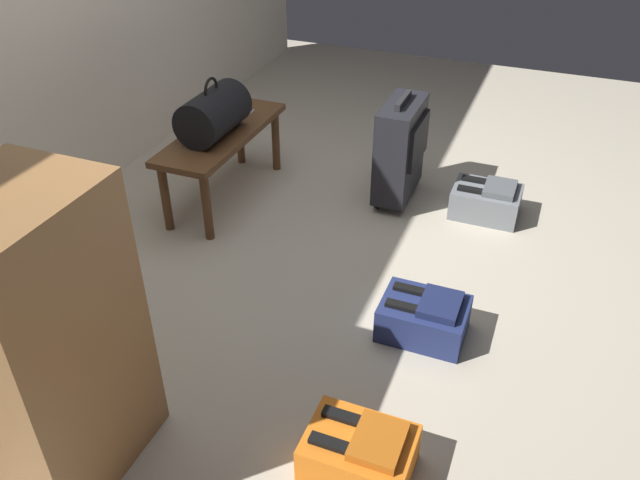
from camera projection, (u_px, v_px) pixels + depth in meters
name	position (u px, v px, depth m)	size (l,w,h in m)	color
ground_plane	(323.00, 244.00, 3.52)	(6.60, 6.60, 0.00)	#B2A893
bench	(223.00, 141.00, 3.74)	(1.00, 0.36, 0.44)	brown
duffel_bag_black	(213.00, 113.00, 3.58)	(0.44, 0.26, 0.34)	black
cell_phone	(241.00, 110.00, 3.93)	(0.07, 0.14, 0.01)	silver
suitcase_upright_charcoal	(400.00, 148.00, 3.74)	(0.45, 0.22, 0.65)	black
backpack_grey	(486.00, 201.00, 3.72)	(0.28, 0.38, 0.21)	slate
backpack_navy	(424.00, 317.00, 2.87)	(0.28, 0.38, 0.21)	navy
backpack_orange	(360.00, 453.00, 2.27)	(0.28, 0.38, 0.21)	orange
side_cabinet	(41.00, 344.00, 2.08)	(0.56, 0.44, 1.10)	olive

